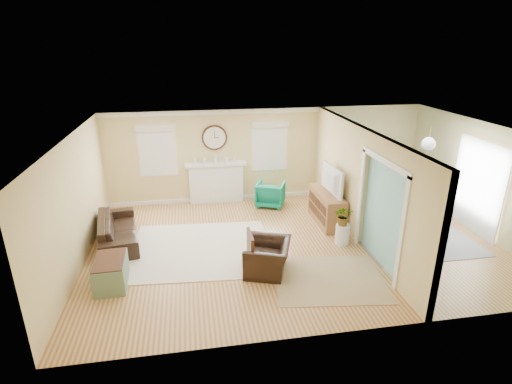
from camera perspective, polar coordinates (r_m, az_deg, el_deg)
floor at (r=9.19m, az=5.28°, el=-7.38°), size 9.00×9.00×0.00m
wall_back at (r=11.44m, az=1.68°, el=5.42°), size 9.00×0.02×2.60m
wall_front at (r=6.08m, az=12.96°, el=-9.51°), size 9.00×0.02×2.60m
wall_left at (r=8.69m, az=-24.47°, el=-1.52°), size 0.02×6.00×2.60m
wall_right at (r=10.72m, az=29.49°, el=1.63°), size 0.02×6.00×2.60m
ceiling at (r=8.29m, az=5.87°, el=8.69°), size 9.00×6.00×0.02m
partition at (r=9.38m, az=14.08°, el=1.70°), size 0.17×6.00×2.60m
fireplace at (r=11.34m, az=-5.70°, el=1.47°), size 1.70×0.30×1.17m
wall_clock at (r=11.08m, az=-5.96°, el=7.75°), size 0.70×0.07×0.70m
window_left at (r=11.12m, az=-13.95°, el=6.28°), size 1.05×0.13×1.42m
window_right at (r=11.31m, az=1.99°, el=7.11°), size 1.05×0.13×1.42m
french_doors at (r=10.75m, az=29.12°, el=0.61°), size 0.06×1.70×2.20m
pendant at (r=9.62m, az=23.40°, el=6.32°), size 0.30×0.30×0.55m
rug_cream at (r=9.01m, az=-8.08°, el=-8.05°), size 3.19×2.82×0.02m
rug_jute at (r=8.02m, az=10.39°, el=-12.12°), size 2.29×1.96×0.01m
rug_grey at (r=10.49m, az=19.96°, el=-4.87°), size 2.62×3.28×0.01m
sofa at (r=9.65m, az=-19.13°, el=-5.10°), size 1.13×2.16×0.60m
eames_chair at (r=8.00m, az=1.70°, el=-9.27°), size 1.12×1.20×0.63m
green_chair at (r=11.10m, az=2.08°, el=-0.26°), size 0.97×0.98×0.69m
trunk at (r=8.09m, az=-20.01°, el=-10.69°), size 0.60×0.94×0.53m
credenza at (r=10.20m, az=10.04°, el=-2.19°), size 0.51×1.49×0.80m
tv at (r=9.93m, az=10.20°, el=1.73°), size 0.21×1.18×0.68m
garden_stool at (r=9.26m, az=12.23°, el=-5.93°), size 0.32×0.32×0.47m
potted_plant at (r=9.07m, az=12.45°, el=-3.31°), size 0.50×0.46×0.46m
dining_table at (r=10.37m, az=20.17°, el=-3.32°), size 1.04×1.82×0.63m
dining_chair_n at (r=11.09m, az=17.67°, el=-0.14°), size 0.48×0.48×0.94m
dining_chair_s at (r=9.44m, az=22.95°, el=-4.55°), size 0.46×0.46×0.93m
dining_chair_w at (r=9.93m, az=17.37°, el=-2.73°), size 0.44×0.44×0.89m
dining_chair_e at (r=10.61m, az=22.85°, el=-1.70°), size 0.51×0.51×0.96m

